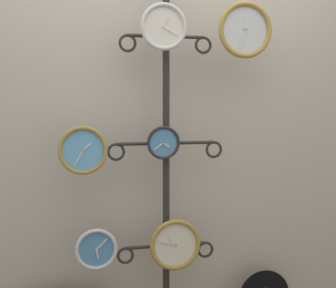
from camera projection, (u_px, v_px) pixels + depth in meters
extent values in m
cube|color=#BCB2A3|center=(160.00, 109.00, 2.86)|extent=(4.40, 0.04, 2.80)
cylinder|color=#282623|center=(166.00, 171.00, 2.74)|extent=(0.04, 0.04, 2.04)
cylinder|color=#282623|center=(147.00, 36.00, 2.64)|extent=(0.22, 0.02, 0.02)
torus|color=#282623|center=(128.00, 43.00, 2.62)|extent=(0.10, 0.02, 0.10)
cylinder|color=#282623|center=(185.00, 37.00, 2.69)|extent=(0.22, 0.02, 0.02)
torus|color=#282623|center=(203.00, 45.00, 2.72)|extent=(0.10, 0.02, 0.10)
cylinder|color=#282623|center=(141.00, 144.00, 2.69)|extent=(0.29, 0.02, 0.02)
torus|color=#282623|center=(116.00, 152.00, 2.66)|extent=(0.10, 0.02, 0.10)
cylinder|color=#282623|center=(190.00, 143.00, 2.76)|extent=(0.29, 0.02, 0.02)
torus|color=#282623|center=(214.00, 150.00, 2.79)|extent=(0.10, 0.02, 0.10)
cylinder|color=#282623|center=(146.00, 247.00, 2.75)|extent=(0.24, 0.02, 0.02)
torus|color=#282623|center=(125.00, 256.00, 2.73)|extent=(0.10, 0.02, 0.10)
cylinder|color=#282623|center=(186.00, 244.00, 2.81)|extent=(0.24, 0.02, 0.02)
torus|color=#282623|center=(205.00, 250.00, 2.84)|extent=(0.10, 0.02, 0.10)
cylinder|color=silver|center=(163.00, 27.00, 2.56)|extent=(0.24, 0.02, 0.24)
torus|color=silver|center=(164.00, 27.00, 2.54)|extent=(0.26, 0.02, 0.26)
cylinder|color=silver|center=(164.00, 27.00, 2.54)|extent=(0.01, 0.01, 0.01)
cube|color=silver|center=(166.00, 22.00, 2.54)|extent=(0.03, 0.00, 0.06)
cube|color=silver|center=(171.00, 31.00, 2.55)|extent=(0.08, 0.00, 0.05)
cylinder|color=silver|center=(244.00, 30.00, 2.66)|extent=(0.29, 0.02, 0.29)
torus|color=#A58438|center=(245.00, 30.00, 2.65)|extent=(0.32, 0.03, 0.32)
cylinder|color=#A58438|center=(245.00, 30.00, 2.65)|extent=(0.02, 0.01, 0.02)
cube|color=silver|center=(246.00, 24.00, 2.64)|extent=(0.01, 0.00, 0.07)
cube|color=silver|center=(242.00, 39.00, 2.65)|extent=(0.04, 0.00, 0.11)
cylinder|color=#60A8DB|center=(83.00, 150.00, 2.54)|extent=(0.24, 0.02, 0.24)
torus|color=#A58438|center=(83.00, 150.00, 2.53)|extent=(0.27, 0.02, 0.27)
cylinder|color=#A58438|center=(83.00, 150.00, 2.53)|extent=(0.01, 0.01, 0.01)
cube|color=silver|center=(87.00, 147.00, 2.53)|extent=(0.05, 0.00, 0.05)
cube|color=silver|center=(79.00, 158.00, 2.52)|extent=(0.05, 0.00, 0.09)
cylinder|color=#4C84B2|center=(163.00, 143.00, 2.65)|extent=(0.17, 0.02, 0.17)
torus|color=#262628|center=(164.00, 143.00, 2.64)|extent=(0.19, 0.02, 0.19)
cylinder|color=#262628|center=(164.00, 143.00, 2.64)|extent=(0.01, 0.01, 0.01)
cube|color=silver|center=(166.00, 145.00, 2.64)|extent=(0.04, 0.00, 0.03)
cube|color=silver|center=(159.00, 146.00, 2.63)|extent=(0.06, 0.00, 0.04)
cylinder|color=#4C84B2|center=(96.00, 249.00, 2.61)|extent=(0.22, 0.02, 0.22)
torus|color=silver|center=(96.00, 250.00, 2.60)|extent=(0.24, 0.02, 0.24)
cylinder|color=silver|center=(96.00, 250.00, 2.60)|extent=(0.01, 0.01, 0.01)
cube|color=silver|center=(97.00, 254.00, 2.60)|extent=(0.02, 0.00, 0.05)
cube|color=silver|center=(102.00, 244.00, 2.60)|extent=(0.07, 0.00, 0.06)
cylinder|color=silver|center=(175.00, 244.00, 2.71)|extent=(0.27, 0.02, 0.27)
torus|color=#A58438|center=(175.00, 245.00, 2.70)|extent=(0.30, 0.03, 0.30)
cylinder|color=#A58438|center=(175.00, 245.00, 2.70)|extent=(0.02, 0.01, 0.02)
cube|color=silver|center=(172.00, 241.00, 2.69)|extent=(0.05, 0.00, 0.06)
cube|color=silver|center=(167.00, 243.00, 2.68)|extent=(0.10, 0.00, 0.04)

